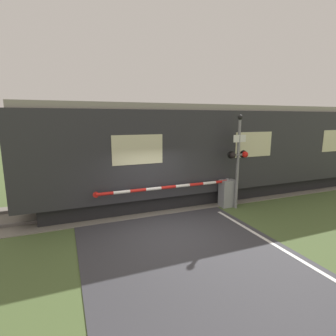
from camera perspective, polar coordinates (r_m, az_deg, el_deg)
ground_plane at (r=8.53m, az=0.13°, el=-14.00°), size 80.00×80.00×0.00m
track_bed at (r=11.27m, az=-5.90°, el=-7.64°), size 36.00×3.20×0.13m
train at (r=12.83m, az=14.13°, el=3.87°), size 18.44×2.75×4.12m
crossing_barrier at (r=10.76m, az=10.75°, el=-5.18°), size 5.61×0.44×1.17m
signal_post at (r=10.59m, az=15.05°, el=2.41°), size 0.88×0.26×3.70m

